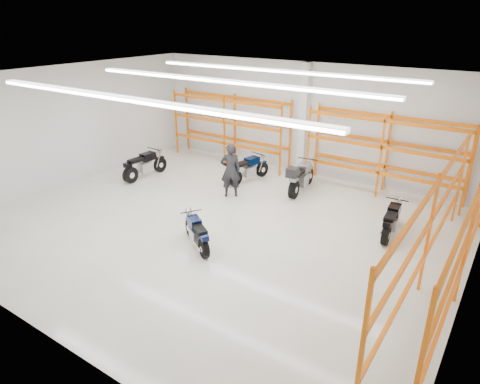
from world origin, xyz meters
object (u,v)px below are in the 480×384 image
Objects in this scene: motorcycle_main at (197,234)px; motorcycle_back_d at (391,222)px; motorcycle_back_c at (300,178)px; structural_column at (304,120)px; motorcycle_back_a at (143,166)px; standing_man at (230,170)px; motorcycle_back_b at (247,170)px.

motorcycle_back_d is (4.33, 3.80, 0.03)m from motorcycle_main.
motorcycle_back_d is (3.78, -1.51, -0.12)m from motorcycle_back_c.
motorcycle_back_c is 4.08m from motorcycle_back_d.
structural_column is (-4.69, 3.45, 1.79)m from motorcycle_back_d.
motorcycle_back_d is at bearing -21.82° from motorcycle_back_c.
standing_man reaches higher than motorcycle_back_a.
structural_column is (1.33, 2.09, 1.76)m from motorcycle_back_b.
motorcycle_back_a is 1.05× the size of motorcycle_back_b.
standing_man is 0.44× the size of structural_column.
motorcycle_main is at bearing -30.42° from motorcycle_back_a.
motorcycle_back_c is 2.71m from structural_column.
motorcycle_back_b is at bearing 167.27° from motorcycle_back_d.
motorcycle_back_a reaches higher than motorcycle_back_d.
motorcycle_back_a is 9.75m from motorcycle_back_d.
structural_column is (5.04, 4.07, 1.74)m from motorcycle_back_a.
motorcycle_back_d is 6.09m from structural_column.
motorcycle_main is at bearing -71.87° from motorcycle_back_b.
motorcycle_back_a is 0.94× the size of motorcycle_back_c.
motorcycle_back_d is at bearing -36.32° from structural_column.
motorcycle_back_d is 5.75m from standing_man.
motorcycle_back_a is 1.11× the size of motorcycle_back_d.
motorcycle_back_c is at bearing 84.08° from motorcycle_main.
motorcycle_back_c is (5.95, 2.14, 0.07)m from motorcycle_back_a.
motorcycle_main is 0.37× the size of structural_column.
motorcycle_back_b is 0.47× the size of structural_column.
standing_man is at bearing -178.13° from motorcycle_back_d.
standing_man reaches higher than motorcycle_back_c.
structural_column is (-0.36, 7.24, 1.82)m from motorcycle_main.
motorcycle_main is 0.69× the size of motorcycle_back_c.
motorcycle_back_d is 1.01× the size of standing_man.
standing_man is at bearing -105.88° from structural_column.
standing_man is (-1.39, 3.61, 0.56)m from motorcycle_main.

